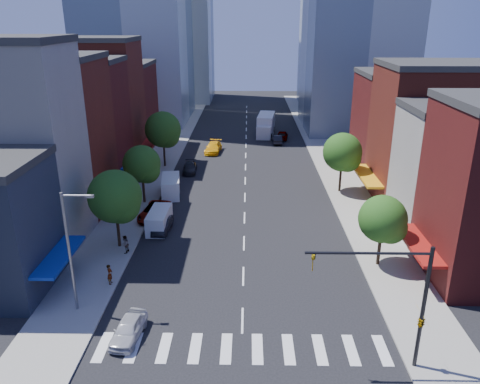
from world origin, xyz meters
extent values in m
plane|color=black|center=(0.00, 0.00, 0.00)|extent=(220.00, 220.00, 0.00)
cube|color=gray|center=(-12.50, 40.00, 0.07)|extent=(5.00, 120.00, 0.15)
cube|color=gray|center=(12.50, 40.00, 0.07)|extent=(5.00, 120.00, 0.15)
cube|color=silver|center=(0.00, -3.00, 0.01)|extent=(19.00, 3.00, 0.01)
cube|color=beige|center=(-21.00, 12.00, 9.00)|extent=(12.00, 8.00, 18.00)
cube|color=maroon|center=(-21.00, 20.50, 8.00)|extent=(12.00, 9.00, 16.00)
cube|color=#561615|center=(-21.00, 29.00, 7.50)|extent=(12.00, 8.00, 15.00)
cube|color=maroon|center=(-21.00, 37.50, 8.50)|extent=(12.00, 9.00, 17.00)
cube|color=#561615|center=(-21.00, 47.00, 6.50)|extent=(12.00, 10.00, 13.00)
cube|color=beige|center=(21.00, 15.00, 6.00)|extent=(12.00, 8.00, 12.00)
cube|color=maroon|center=(21.00, 24.00, 7.50)|extent=(12.00, 10.00, 15.00)
cube|color=#561615|center=(21.00, 34.00, 6.50)|extent=(12.00, 10.00, 13.00)
cylinder|color=black|center=(10.50, -4.50, 4.15)|extent=(0.24, 0.24, 8.00)
cylinder|color=black|center=(7.00, -4.50, 7.75)|extent=(7.00, 0.16, 0.16)
imported|color=gold|center=(4.00, -4.50, 7.15)|extent=(0.22, 0.18, 1.10)
imported|color=gold|center=(10.50, -4.50, 3.35)|extent=(0.48, 2.24, 0.90)
cylinder|color=slate|center=(-12.00, 1.00, 4.65)|extent=(0.20, 0.20, 9.00)
cylinder|color=slate|center=(-11.00, 1.00, 8.95)|extent=(2.00, 0.14, 0.14)
cube|color=slate|center=(-10.10, 1.00, 8.90)|extent=(0.50, 0.25, 0.18)
cylinder|color=black|center=(-11.50, 11.00, 2.11)|extent=(0.28, 0.28, 3.92)
sphere|color=#1A4A15|center=(-11.50, 11.00, 5.05)|extent=(4.80, 4.80, 4.80)
sphere|color=#1A4A15|center=(-10.90, 10.70, 4.35)|extent=(3.36, 3.36, 3.36)
cylinder|color=black|center=(-11.50, 22.00, 1.97)|extent=(0.28, 0.28, 3.64)
sphere|color=#1A4A15|center=(-11.50, 22.00, 4.70)|extent=(4.20, 4.20, 4.20)
sphere|color=#1A4A15|center=(-10.90, 21.70, 4.05)|extent=(2.94, 2.94, 2.94)
cylinder|color=black|center=(-11.50, 36.00, 2.25)|extent=(0.28, 0.28, 4.20)
sphere|color=#1A4A15|center=(-11.50, 36.00, 5.40)|extent=(5.00, 5.00, 5.00)
sphere|color=#1A4A15|center=(-10.90, 35.70, 4.65)|extent=(3.50, 3.50, 3.50)
cylinder|color=black|center=(11.50, 8.00, 1.83)|extent=(0.28, 0.28, 3.36)
sphere|color=#1A4A15|center=(11.50, 8.00, 4.35)|extent=(4.00, 4.00, 4.00)
sphere|color=#1A4A15|center=(12.10, 7.70, 3.75)|extent=(2.80, 2.80, 2.80)
cylinder|color=black|center=(11.50, 26.00, 2.11)|extent=(0.28, 0.28, 3.92)
sphere|color=#1A4A15|center=(11.50, 26.00, 5.05)|extent=(4.60, 4.60, 4.60)
sphere|color=#1A4A15|center=(12.10, 25.70, 4.35)|extent=(3.22, 3.22, 3.22)
imported|color=silver|center=(-7.50, -2.00, 0.69)|extent=(2.08, 4.20, 1.38)
imported|color=black|center=(-8.11, 14.51, 0.67)|extent=(1.67, 4.14, 1.34)
imported|color=#999999|center=(-9.50, 17.75, 0.75)|extent=(3.19, 5.70, 1.51)
imported|color=black|center=(-7.64, 33.48, 0.64)|extent=(1.98, 4.49, 1.28)
cube|color=white|center=(-8.52, 15.08, 0.98)|extent=(2.00, 4.70, 1.95)
cube|color=black|center=(-8.57, 13.31, 1.25)|extent=(1.75, 0.98, 0.84)
cylinder|color=black|center=(-9.40, 13.52, 0.33)|extent=(0.25, 0.71, 0.71)
cylinder|color=black|center=(-7.73, 13.47, 0.33)|extent=(0.25, 0.71, 0.71)
cylinder|color=black|center=(-9.30, 16.68, 0.33)|extent=(0.25, 0.71, 0.71)
cylinder|color=black|center=(-7.63, 16.63, 0.33)|extent=(0.25, 0.71, 0.71)
cube|color=white|center=(-8.87, 24.78, 1.08)|extent=(2.73, 5.38, 2.16)
cube|color=black|center=(-8.61, 22.84, 1.39)|extent=(2.03, 1.27, 0.93)
cylinder|color=black|center=(-9.55, 22.92, 0.36)|extent=(0.36, 0.81, 0.78)
cylinder|color=black|center=(-7.71, 23.16, 0.36)|extent=(0.36, 0.81, 0.78)
cylinder|color=black|center=(-10.02, 26.39, 0.36)|extent=(0.36, 0.81, 0.78)
cylinder|color=black|center=(-8.18, 26.64, 0.36)|extent=(0.36, 0.81, 0.78)
imported|color=#FFB70D|center=(-5.12, 43.67, 0.79)|extent=(2.70, 5.59, 1.57)
imported|color=black|center=(5.25, 49.55, 0.70)|extent=(1.60, 4.27, 1.39)
imported|color=#999999|center=(6.31, 52.32, 0.77)|extent=(2.40, 4.72, 1.54)
cube|color=silver|center=(3.59, 56.32, 1.81)|extent=(3.57, 7.62, 3.62)
cube|color=silver|center=(3.08, 52.05, 1.24)|extent=(2.71, 2.32, 2.26)
cylinder|color=black|center=(1.95, 53.10, 0.51)|extent=(0.46, 1.05, 1.02)
cylinder|color=black|center=(4.42, 52.80, 0.51)|extent=(0.46, 1.05, 1.02)
cylinder|color=black|center=(2.56, 58.15, 0.51)|extent=(0.46, 1.05, 1.02)
cylinder|color=black|center=(5.03, 57.85, 0.51)|extent=(0.46, 1.05, 1.02)
imported|color=#999999|center=(-10.52, 4.46, 0.98)|extent=(0.41, 0.62, 1.67)
imported|color=#999999|center=(-10.61, 9.64, 0.98)|extent=(0.79, 0.93, 1.65)
camera|label=1|loc=(0.30, -27.60, 19.94)|focal=35.00mm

